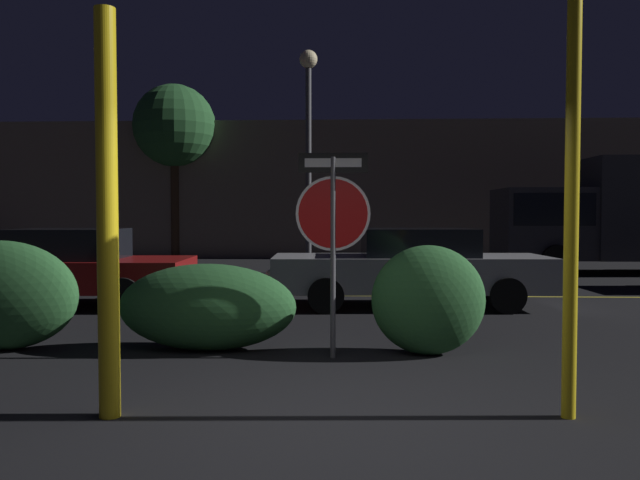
% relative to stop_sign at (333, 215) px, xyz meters
% --- Properties ---
extents(ground_plane, '(260.00, 260.00, 0.00)m').
position_rel_stop_sign_xyz_m(ground_plane, '(0.06, -2.23, -1.62)').
color(ground_plane, black).
extents(road_center_stripe, '(41.46, 0.12, 0.01)m').
position_rel_stop_sign_xyz_m(road_center_stripe, '(0.06, 5.44, -1.61)').
color(road_center_stripe, gold).
rests_on(road_center_stripe, ground_plane).
extents(stop_sign, '(0.84, 0.06, 2.32)m').
position_rel_stop_sign_xyz_m(stop_sign, '(0.00, 0.00, 0.00)').
color(stop_sign, '#4C4C51').
rests_on(stop_sign, ground_plane).
extents(yellow_pole_left, '(0.17, 0.17, 3.24)m').
position_rel_stop_sign_xyz_m(yellow_pole_left, '(-1.74, -2.15, 0.00)').
color(yellow_pole_left, yellow).
rests_on(yellow_pole_left, ground_plane).
extents(yellow_pole_right, '(0.11, 0.11, 3.45)m').
position_rel_stop_sign_xyz_m(yellow_pole_right, '(1.93, -2.01, 0.11)').
color(yellow_pole_right, yellow).
rests_on(yellow_pole_right, ground_plane).
extents(hedge_bush_1, '(1.90, 0.75, 1.32)m').
position_rel_stop_sign_xyz_m(hedge_bush_1, '(-4.00, 0.25, -0.96)').
color(hedge_bush_1, '#2D6633').
rests_on(hedge_bush_1, ground_plane).
extents(hedge_bush_2, '(2.13, 0.93, 1.04)m').
position_rel_stop_sign_xyz_m(hedge_bush_2, '(-1.51, 0.34, -1.10)').
color(hedge_bush_2, '#285B2D').
rests_on(hedge_bush_2, ground_plane).
extents(hedge_bush_3, '(1.31, 0.76, 1.27)m').
position_rel_stop_sign_xyz_m(hedge_bush_3, '(1.10, 0.20, -0.98)').
color(hedge_bush_3, '#2D6633').
rests_on(hedge_bush_3, ground_plane).
extents(passing_car_2, '(4.65, 2.20, 1.38)m').
position_rel_stop_sign_xyz_m(passing_car_2, '(-4.89, 3.84, -0.93)').
color(passing_car_2, maroon).
rests_on(passing_car_2, ground_plane).
extents(passing_car_3, '(4.95, 1.97, 1.38)m').
position_rel_stop_sign_xyz_m(passing_car_3, '(1.30, 4.03, -0.92)').
color(passing_car_3, '#9E9EA3').
rests_on(passing_car_3, ground_plane).
extents(delivery_truck, '(6.28, 2.48, 3.19)m').
position_rel_stop_sign_xyz_m(delivery_truck, '(7.60, 10.68, 0.04)').
color(delivery_truck, '#2D2D33').
rests_on(delivery_truck, ground_plane).
extents(street_lamp, '(0.50, 0.50, 6.17)m').
position_rel_stop_sign_xyz_m(street_lamp, '(-0.91, 10.33, 2.66)').
color(street_lamp, '#4C4C51').
rests_on(street_lamp, ground_plane).
extents(tree_0, '(3.06, 3.06, 6.49)m').
position_rel_stop_sign_xyz_m(tree_0, '(-6.28, 16.15, 3.30)').
color(tree_0, '#422D1E').
rests_on(tree_0, ground_plane).
extents(building_backdrop, '(34.93, 4.11, 5.15)m').
position_rel_stop_sign_xyz_m(building_backdrop, '(-1.59, 18.18, 0.96)').
color(building_backdrop, '#7A6B5B').
rests_on(building_backdrop, ground_plane).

